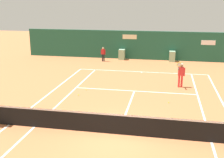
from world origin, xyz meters
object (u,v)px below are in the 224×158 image
object	(u,v)px
player_on_baseline	(181,73)
ball_kid_centre_post	(103,53)
tennis_ball_by_sideline	(79,95)
tennis_ball_near_service_line	(169,102)
tennis_ball_mid_court	(86,90)

from	to	relation	value
player_on_baseline	ball_kid_centre_post	bearing A→B (deg)	-51.30
tennis_ball_by_sideline	tennis_ball_near_service_line	xyz separation A→B (m)	(5.55, -0.32, 0.00)
ball_kid_centre_post	tennis_ball_near_service_line	distance (m)	12.48
ball_kid_centre_post	tennis_ball_by_sideline	world-z (taller)	ball_kid_centre_post
ball_kid_centre_post	tennis_ball_by_sideline	distance (m)	10.48
tennis_ball_near_service_line	tennis_ball_mid_court	bearing A→B (deg)	164.82
player_on_baseline	tennis_ball_mid_court	size ratio (longest dim) A/B	27.47
tennis_ball_by_sideline	tennis_ball_near_service_line	world-z (taller)	same
player_on_baseline	tennis_ball_by_sideline	size ratio (longest dim) A/B	27.47
player_on_baseline	tennis_ball_near_service_line	xyz separation A→B (m)	(-0.76, -3.34, -0.96)
ball_kid_centre_post	tennis_ball_mid_court	world-z (taller)	ball_kid_centre_post
tennis_ball_by_sideline	ball_kid_centre_post	bearing A→B (deg)	94.13
tennis_ball_by_sideline	tennis_ball_mid_court	bearing A→B (deg)	81.33
tennis_ball_mid_court	tennis_ball_near_service_line	size ratio (longest dim) A/B	1.00
tennis_ball_by_sideline	tennis_ball_near_service_line	distance (m)	5.56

